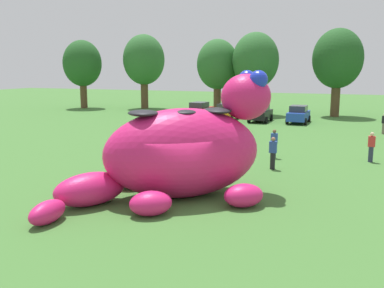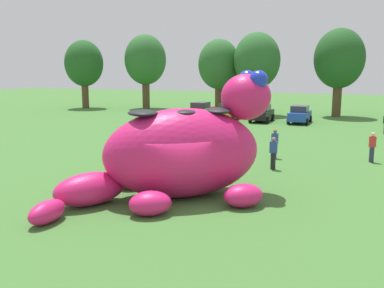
# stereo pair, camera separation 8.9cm
# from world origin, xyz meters

# --- Properties ---
(ground_plane) EXTENTS (160.00, 160.00, 0.00)m
(ground_plane) POSITION_xyz_m (0.00, 0.00, 0.00)
(ground_plane) COLOR #427533
(giant_inflatable_creature) EXTENTS (7.88, 9.06, 5.15)m
(giant_inflatable_creature) POSITION_xyz_m (-0.25, 0.83, 1.88)
(giant_inflatable_creature) COLOR #E01E6B
(giant_inflatable_creature) RESTS_ON ground
(car_red) EXTENTS (2.16, 4.21, 1.72)m
(car_red) POSITION_xyz_m (-9.54, 27.72, 0.86)
(car_red) COLOR red
(car_red) RESTS_ON ground
(car_orange) EXTENTS (1.95, 4.10, 1.72)m
(car_orange) POSITION_xyz_m (-6.29, 26.98, 0.86)
(car_orange) COLOR orange
(car_orange) RESTS_ON ground
(car_black) EXTENTS (1.96, 4.11, 1.72)m
(car_black) POSITION_xyz_m (-2.77, 27.01, 0.86)
(car_black) COLOR black
(car_black) RESTS_ON ground
(car_blue) EXTENTS (2.02, 4.14, 1.72)m
(car_blue) POSITION_xyz_m (0.93, 27.19, 0.86)
(car_blue) COLOR #2347B7
(car_blue) RESTS_ON ground
(tree_far_left) EXTENTS (5.07, 5.07, 9.00)m
(tree_far_left) POSITION_xyz_m (-28.23, 33.12, 5.89)
(tree_far_left) COLOR brown
(tree_far_left) RESTS_ON ground
(tree_left) EXTENTS (5.47, 5.47, 9.71)m
(tree_left) POSITION_xyz_m (-20.41, 35.77, 6.35)
(tree_left) COLOR brown
(tree_left) RESTS_ON ground
(tree_mid_left) EXTENTS (4.91, 4.91, 8.71)m
(tree_mid_left) POSITION_xyz_m (-9.55, 33.79, 5.70)
(tree_mid_left) COLOR brown
(tree_mid_left) RESTS_ON ground
(tree_centre_left) EXTENTS (5.25, 5.25, 9.32)m
(tree_centre_left) POSITION_xyz_m (-4.87, 33.31, 6.10)
(tree_centre_left) COLOR brown
(tree_centre_left) RESTS_ON ground
(tree_centre) EXTENTS (5.39, 5.39, 9.57)m
(tree_centre) POSITION_xyz_m (3.89, 34.67, 6.26)
(tree_centre) COLOR brown
(tree_centre) RESTS_ON ground
(spectator_near_inflatable) EXTENTS (0.38, 0.26, 1.71)m
(spectator_near_inflatable) POSITION_xyz_m (-7.96, 16.48, 0.85)
(spectator_near_inflatable) COLOR #2D334C
(spectator_near_inflatable) RESTS_ON ground
(spectator_mid_field) EXTENTS (0.38, 0.26, 1.71)m
(spectator_mid_field) POSITION_xyz_m (8.33, 22.49, 0.85)
(spectator_mid_field) COLOR #726656
(spectator_mid_field) RESTS_ON ground
(spectator_by_cars) EXTENTS (0.38, 0.26, 1.71)m
(spectator_by_cars) POSITION_xyz_m (2.28, 6.98, 0.85)
(spectator_by_cars) COLOR black
(spectator_by_cars) RESTS_ON ground
(spectator_wandering) EXTENTS (0.38, 0.26, 1.71)m
(spectator_wandering) POSITION_xyz_m (1.80, 9.85, 0.85)
(spectator_wandering) COLOR #2D334C
(spectator_wandering) RESTS_ON ground
(spectator_far_side) EXTENTS (0.38, 0.26, 1.71)m
(spectator_far_side) POSITION_xyz_m (7.12, 10.77, 0.85)
(spectator_far_side) COLOR #2D334C
(spectator_far_side) RESTS_ON ground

